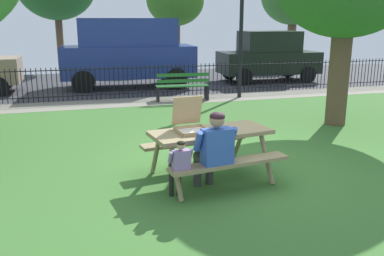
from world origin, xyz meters
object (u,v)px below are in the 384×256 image
picnic_table_foreground (211,141)px  parked_car_center (269,56)px  adult_at_table (214,148)px  far_tree_center (175,0)px  pizza_box_open (190,123)px  parked_car_left (128,51)px  child_at_table (179,164)px  pizza_slice_on_table (230,129)px  lamp_post_walkway (241,19)px  park_bench_center (182,87)px

picnic_table_foreground → parked_car_center: (5.64, 9.56, 0.41)m
adult_at_table → parked_car_center: size_ratio=0.30×
picnic_table_foreground → far_tree_center: far_tree_center is taller
pizza_box_open → parked_car_left: 9.50m
child_at_table → pizza_slice_on_table: bearing=32.8°
adult_at_table → lamp_post_walkway: bearing=64.9°
pizza_slice_on_table → far_tree_center: far_tree_center is taller
child_at_table → far_tree_center: (4.08, 16.65, 2.88)m
adult_at_table → parked_car_left: parked_car_left is taller
picnic_table_foreground → lamp_post_walkway: size_ratio=0.50×
pizza_box_open → park_bench_center: pizza_box_open is taller
pizza_box_open → picnic_table_foreground: bearing=-13.5°
pizza_box_open → adult_at_table: (0.17, -0.60, -0.23)m
adult_at_table → lamp_post_walkway: lamp_post_walkway is taller
child_at_table → park_bench_center: size_ratio=0.52×
picnic_table_foreground → child_at_table: child_at_table is taller
pizza_slice_on_table → park_bench_center: bearing=81.6°
adult_at_table → parked_car_center: (5.77, 10.08, 0.35)m
parked_car_center → far_tree_center: (-2.22, 6.46, 2.39)m
lamp_post_walkway → far_tree_center: size_ratio=0.83×
adult_at_table → park_bench_center: size_ratio=0.73×
adult_at_table → lamp_post_walkway: size_ratio=0.30×
far_tree_center → picnic_table_foreground: bearing=-102.1°
picnic_table_foreground → parked_car_left: bearing=89.7°
pizza_box_open → lamp_post_walkway: lamp_post_walkway is taller
picnic_table_foreground → adult_at_table: bearing=-104.0°
pizza_box_open → pizza_slice_on_table: 0.62m
picnic_table_foreground → far_tree_center: bearing=77.9°
child_at_table → far_tree_center: 17.38m
pizza_box_open → far_tree_center: bearing=76.9°
pizza_slice_on_table → parked_car_left: 9.58m
child_at_table → far_tree_center: size_ratio=0.18×
adult_at_table → far_tree_center: size_ratio=0.25×
pizza_box_open → far_tree_center: size_ratio=0.12×
picnic_table_foreground → lamp_post_walkway: (3.14, 6.45, 1.83)m
adult_at_table → park_bench_center: bearing=78.7°
adult_at_table → far_tree_center: (3.56, 16.54, 2.74)m
park_bench_center → lamp_post_walkway: bearing=0.5°
pizza_box_open → adult_at_table: bearing=-74.3°
lamp_post_walkway → parked_car_left: 4.52m
child_at_table → parked_car_left: parked_car_left is taller
child_at_table → lamp_post_walkway: lamp_post_walkway is taller
park_bench_center → pizza_box_open: bearing=-103.8°
picnic_table_foreground → pizza_slice_on_table: 0.36m
picnic_table_foreground → lamp_post_walkway: 7.40m
child_at_table → pizza_box_open: bearing=63.2°
picnic_table_foreground → far_tree_center: size_ratio=0.42×
far_tree_center → park_bench_center: bearing=-102.7°
parked_car_center → far_tree_center: far_tree_center is taller
parked_car_center → pizza_slice_on_table: bearing=-119.2°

